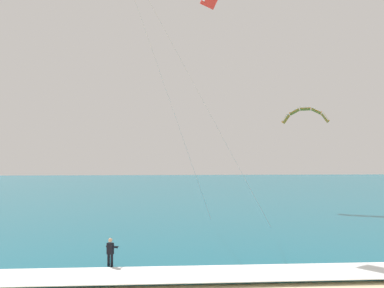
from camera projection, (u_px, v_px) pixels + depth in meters
name	position (u px, v px, depth m)	size (l,w,h in m)	color
sea	(144.00, 189.00, 79.05)	(200.00, 120.00, 0.20)	#146075
surf_foam	(88.00, 276.00, 20.23)	(200.00, 3.04, 0.04)	white
surfboard	(110.00, 270.00, 22.11)	(1.03, 1.45, 0.09)	white
kitesurfer	(110.00, 252.00, 22.15)	(0.67, 0.66, 1.69)	black
kite_distant	(305.00, 113.00, 47.96)	(5.14, 2.82, 1.88)	orange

